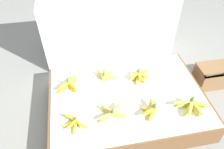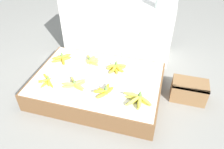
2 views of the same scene
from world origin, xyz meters
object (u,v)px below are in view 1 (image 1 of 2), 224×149
Objects in this scene: banana_bunch_front_left at (75,122)px; banana_bunch_front_right at (192,106)px; banana_bunch_middle_left at (69,84)px; banana_bunch_middle_midright at (140,75)px; banana_bunch_middle_midleft at (106,75)px; wooden_crate at (214,75)px; foam_tray_white at (53,1)px; banana_bunch_front_midleft at (113,113)px; banana_bunch_front_midright at (152,109)px.

banana_bunch_front_right is at bearing -1.55° from banana_bunch_front_left.
banana_bunch_middle_midright is at bearing 0.04° from banana_bunch_middle_left.
banana_bunch_middle_midleft is 0.91× the size of banana_bunch_middle_midright.
wooden_crate is 1.71× the size of banana_bunch_front_left.
banana_bunch_middle_left is (-0.90, 0.39, 0.00)m from banana_bunch_front_right.
banana_bunch_middle_midright is at bearing 179.68° from wooden_crate.
banana_bunch_middle_midleft is at bearing -55.46° from foam_tray_white.
banana_bunch_middle_left is at bearing -169.02° from banana_bunch_middle_midleft.
foam_tray_white reaches higher than banana_bunch_front_right.
banana_bunch_front_midleft is 0.60m from banana_bunch_front_right.
foam_tray_white reaches higher than banana_bunch_front_midleft.
banana_bunch_front_right is (0.31, -0.03, -0.00)m from banana_bunch_front_midright.
banana_bunch_middle_left is at bearing 179.85° from wooden_crate.
banana_bunch_front_left is at bearing 178.45° from banana_bunch_front_right.
banana_bunch_front_midright is (0.29, -0.02, 0.01)m from banana_bunch_front_midleft.
banana_bunch_middle_midleft is at bearing 176.41° from wooden_crate.
banana_bunch_middle_midleft is 0.80m from foam_tray_white.
foam_tray_white is at bearing 94.37° from banana_bunch_front_left.
banana_bunch_front_right is (-0.45, -0.39, 0.13)m from wooden_crate.
banana_bunch_front_left is 0.96× the size of banana_bunch_middle_midright.
banana_bunch_front_right is 0.98m from banana_bunch_middle_left.
banana_bunch_middle_midleft is 0.30m from banana_bunch_middle_midright.
banana_bunch_front_midright is at bearing -31.67° from banana_bunch_middle_left.
banana_bunch_middle_midleft is (0.02, 0.41, 0.00)m from banana_bunch_front_midleft.
banana_bunch_front_right is (0.88, -0.02, 0.01)m from banana_bunch_front_left.
banana_bunch_front_midright is 0.82× the size of foam_tray_white.
banana_bunch_front_left is 0.70m from banana_bunch_middle_midright.
banana_bunch_middle_left is at bearing -84.78° from foam_tray_white.
wooden_crate is at bearing 41.03° from banana_bunch_front_right.
banana_bunch_front_right reaches higher than banana_bunch_front_midleft.
wooden_crate is 1.74× the size of banana_bunch_front_midright.
banana_bunch_front_right reaches higher than banana_bunch_front_left.
banana_bunch_middle_midleft reaches higher than banana_bunch_front_midleft.
wooden_crate is at bearing 18.04° from banana_bunch_front_midleft.
banana_bunch_middle_midleft is 0.79× the size of foam_tray_white.
banana_bunch_middle_midleft is at bearing 10.98° from banana_bunch_middle_left.
banana_bunch_front_midright is (-0.76, -0.36, 0.13)m from wooden_crate.
banana_bunch_front_left is 0.28m from banana_bunch_front_midleft.
banana_bunch_front_right is 1.45m from foam_tray_white.
banana_bunch_middle_left reaches higher than banana_bunch_front_left.
banana_bunch_middle_midright is 1.01m from foam_tray_white.
foam_tray_white is (-0.96, 0.99, 0.46)m from banana_bunch_front_right.
banana_bunch_front_left reaches higher than wooden_crate.
foam_tray_white is at bearing 156.75° from wooden_crate.
banana_bunch_front_midright is at bearing -56.13° from foam_tray_white.
banana_bunch_middle_left is (-0.59, 0.37, 0.00)m from banana_bunch_front_midright.
banana_bunch_middle_midright reaches higher than banana_bunch_middle_midleft.
wooden_crate is 1.11m from banana_bunch_front_midleft.
banana_bunch_middle_left is 0.61m from banana_bunch_middle_midright.
foam_tray_white is (-0.07, 0.97, 0.47)m from banana_bunch_front_left.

